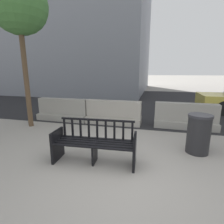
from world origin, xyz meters
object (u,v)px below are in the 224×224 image
jersey_barrier_left (63,111)px  jersey_barrier_right (185,118)px  street_bench (95,144)px  street_tree (18,6)px  trash_bin (199,134)px  jersey_barrier_centre (113,114)px

jersey_barrier_left → jersey_barrier_right: (4.50, 0.08, 0.00)m
street_bench → jersey_barrier_right: 3.67m
street_bench → jersey_barrier_left: (-2.32, 2.87, -0.06)m
street_tree → trash_bin: 6.23m
jersey_barrier_left → jersey_barrier_right: 4.50m
street_bench → street_tree: street_tree is taller
jersey_barrier_right → trash_bin: trash_bin is taller
street_bench → trash_bin: size_ratio=1.88×
jersey_barrier_right → trash_bin: 1.95m
trash_bin → street_tree: bearing=170.9°
trash_bin → jersey_barrier_right: bearing=89.9°
street_bench → street_tree: (-3.01, 1.84, 3.41)m
jersey_barrier_left → jersey_barrier_right: size_ratio=1.00×
street_bench → jersey_barrier_left: size_ratio=0.85×
street_bench → jersey_barrier_centre: (-0.29, 2.87, -0.06)m
street_bench → street_tree: size_ratio=0.36×
jersey_barrier_left → street_tree: bearing=-123.8°
jersey_barrier_right → street_tree: street_tree is taller
jersey_barrier_centre → trash_bin: size_ratio=2.19×
jersey_barrier_centre → street_tree: bearing=-159.1°
jersey_barrier_left → trash_bin: (4.50, -1.86, 0.12)m
jersey_barrier_centre → jersey_barrier_right: size_ratio=1.00×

